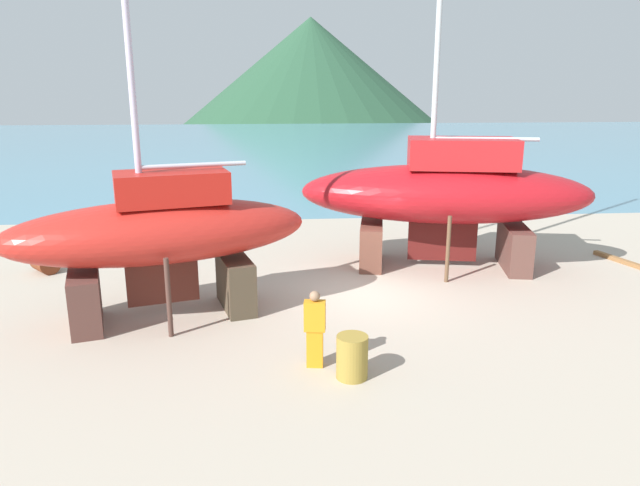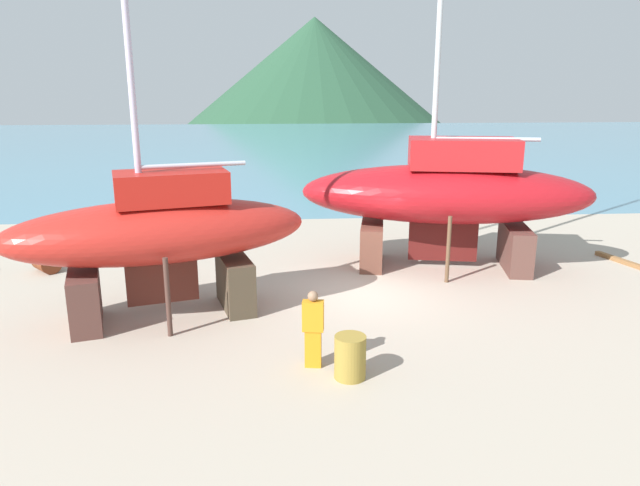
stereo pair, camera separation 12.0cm
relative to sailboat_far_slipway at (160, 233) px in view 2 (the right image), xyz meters
name	(u,v)px [view 2 (the right image)]	position (x,y,z in m)	size (l,w,h in m)	color
ground_plane	(376,321)	(5.30, -0.76, -2.20)	(46.71, 46.71, 0.00)	#B0A492
sea_water	(299,145)	(5.30, 43.51, -2.20)	(145.41, 65.20, 0.01)	#568CA5
headland_hill	(315,115)	(11.04, 102.22, -2.20)	(90.14, 90.14, 36.02)	#274C34
sailboat_far_slipway	(160,233)	(0.00, 0.00, 0.00)	(7.75, 4.23, 13.51)	#53322C
sailboat_small_center	(447,194)	(8.27, 3.63, 0.20)	(9.53, 4.59, 13.35)	brown
worker	(313,328)	(3.57, -3.07, -1.33)	(0.47, 0.30, 1.67)	orange
barrel_tar_black	(46,262)	(-4.39, 4.05, -1.87)	(0.67, 0.67, 0.83)	brown
barrel_tipped_left	(350,357)	(4.28, -3.62, -1.75)	(0.64, 0.64, 0.90)	olive
barrel_ochre	(183,244)	(-0.36, 5.72, -1.82)	(0.65, 0.65, 0.76)	#1F2430
timber_long_aft	(623,262)	(14.32, 3.44, -2.13)	(2.24, 0.18, 0.14)	olive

